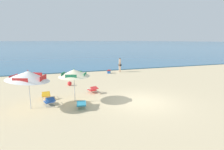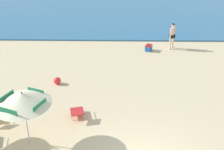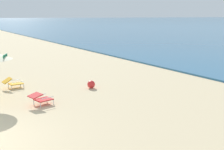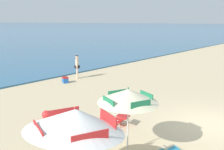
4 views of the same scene
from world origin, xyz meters
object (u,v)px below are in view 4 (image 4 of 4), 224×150
(lounge_chair_under_umbrella, at_px, (118,119))
(beach_ball, at_px, (46,115))
(beach_umbrella_striped_second, at_px, (75,120))
(cooler_box, at_px, (65,80))
(person_standing_near_shore, at_px, (77,65))
(beach_umbrella_striped_main, at_px, (128,96))

(lounge_chair_under_umbrella, height_order, beach_ball, lounge_chair_under_umbrella)
(lounge_chair_under_umbrella, bearing_deg, beach_umbrella_striped_second, -154.48)
(beach_umbrella_striped_second, xyz_separation_m, lounge_chair_under_umbrella, (4.08, 1.95, -1.63))
(lounge_chair_under_umbrella, relative_size, cooler_box, 1.59)
(person_standing_near_shore, xyz_separation_m, cooler_box, (-1.52, -0.42, -0.79))
(beach_umbrella_striped_second, distance_m, cooler_box, 12.28)
(beach_umbrella_striped_main, height_order, beach_ball, beach_umbrella_striped_main)
(cooler_box, bearing_deg, person_standing_near_shore, 15.35)
(beach_umbrella_striped_second, xyz_separation_m, cooler_box, (7.75, 9.37, -1.70))
(beach_umbrella_striped_second, bearing_deg, beach_ball, 60.55)
(person_standing_near_shore, bearing_deg, beach_umbrella_striped_main, -125.52)
(beach_umbrella_striped_main, height_order, beach_umbrella_striped_second, beach_umbrella_striped_second)
(beach_ball, bearing_deg, person_standing_near_shore, 37.30)
(beach_umbrella_striped_second, height_order, lounge_chair_under_umbrella, beach_umbrella_striped_second)
(beach_umbrella_striped_second, xyz_separation_m, person_standing_near_shore, (9.28, 9.79, -0.92))
(beach_umbrella_striped_main, distance_m, beach_ball, 4.73)
(beach_umbrella_striped_main, height_order, cooler_box, beach_umbrella_striped_main)
(lounge_chair_under_umbrella, xyz_separation_m, beach_ball, (-1.38, 2.83, -0.10))
(beach_umbrella_striped_main, bearing_deg, lounge_chair_under_umbrella, 45.99)
(beach_umbrella_striped_second, height_order, person_standing_near_shore, beach_umbrella_striped_second)
(person_standing_near_shore, distance_m, cooler_box, 1.77)
(lounge_chair_under_umbrella, distance_m, beach_ball, 3.15)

